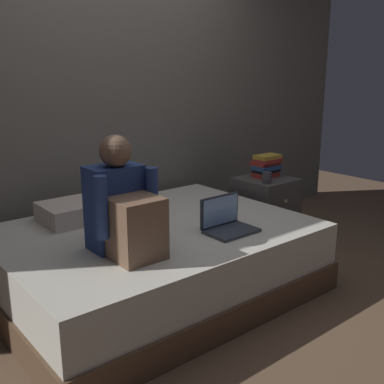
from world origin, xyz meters
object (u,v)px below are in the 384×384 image
object	(u,v)px
book_stack	(266,166)
mug	(267,178)
laptop	(227,223)
bed	(155,260)
person_sitting	(123,209)
nightstand	(265,210)
pillow	(83,210)

from	to	relation	value
book_stack	mug	xyz separation A→B (m)	(-0.17, -0.16, -0.05)
mug	book_stack	bearing A→B (deg)	43.16
book_stack	laptop	bearing A→B (deg)	-150.16
bed	laptop	world-z (taller)	laptop
bed	laptop	distance (m)	0.56
person_sitting	bed	bearing A→B (deg)	33.19
laptop	mug	size ratio (longest dim) A/B	3.56
nightstand	book_stack	distance (m)	0.39
bed	person_sitting	distance (m)	0.66
pillow	book_stack	bearing A→B (deg)	-7.63
pillow	book_stack	world-z (taller)	book_stack
person_sitting	mug	xyz separation A→B (m)	(1.54, 0.32, -0.10)
person_sitting	pillow	world-z (taller)	person_sitting
nightstand	bed	bearing A→B (deg)	-171.55
pillow	book_stack	distance (m)	1.64
person_sitting	book_stack	distance (m)	1.78
mug	nightstand	bearing A→B (deg)	42.69
pillow	mug	size ratio (longest dim) A/B	6.22
nightstand	pillow	world-z (taller)	pillow
nightstand	mug	world-z (taller)	mug
laptop	bed	bearing A→B (deg)	131.18
book_stack	nightstand	bearing A→B (deg)	-135.40
nightstand	person_sitting	bearing A→B (deg)	-165.39
bed	laptop	bearing A→B (deg)	-48.82
person_sitting	mug	distance (m)	1.58
nightstand	person_sitting	world-z (taller)	person_sitting
person_sitting	nightstand	bearing A→B (deg)	14.61
bed	mug	xyz separation A→B (m)	(1.17, 0.07, 0.38)
book_stack	mug	bearing A→B (deg)	-136.84
laptop	book_stack	bearing A→B (deg)	29.84
nightstand	mug	distance (m)	0.37
bed	nightstand	distance (m)	1.32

